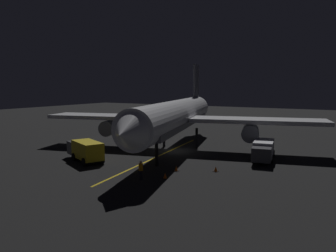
# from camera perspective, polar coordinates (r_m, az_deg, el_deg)

# --- Properties ---
(ground_plane) EXTENTS (180.00, 180.00, 0.20)m
(ground_plane) POSITION_cam_1_polar(r_m,az_deg,el_deg) (42.79, 1.35, -4.50)
(ground_plane) COLOR black
(apron_guide_stripe) EXTENTS (3.17, 26.04, 0.01)m
(apron_guide_stripe) POSITION_cam_1_polar(r_m,az_deg,el_deg) (39.52, -1.79, -5.32)
(apron_guide_stripe) COLOR gold
(apron_guide_stripe) RESTS_ON ground_plane
(airliner) EXTENTS (37.11, 36.96, 11.98)m
(airliner) POSITION_cam_1_polar(r_m,az_deg,el_deg) (42.70, 1.57, 1.71)
(airliner) COLOR white
(airliner) RESTS_ON ground_plane
(baggage_truck) EXTENTS (6.54, 4.46, 2.33)m
(baggage_truck) POSITION_cam_1_polar(r_m,az_deg,el_deg) (37.98, -14.25, -4.18)
(baggage_truck) COLOR gold
(baggage_truck) RESTS_ON ground_plane
(catering_truck) EXTENTS (3.09, 6.23, 2.24)m
(catering_truck) POSITION_cam_1_polar(r_m,az_deg,el_deg) (38.53, 16.31, -4.15)
(catering_truck) COLOR silver
(catering_truck) RESTS_ON ground_plane
(ground_crew_worker) EXTENTS (0.40, 0.40, 1.74)m
(ground_crew_worker) POSITION_cam_1_polar(r_m,az_deg,el_deg) (29.84, -4.78, -7.70)
(ground_crew_worker) COLOR black
(ground_crew_worker) RESTS_ON ground_plane
(traffic_cone_near_left) EXTENTS (0.50, 0.50, 0.55)m
(traffic_cone_near_left) POSITION_cam_1_polar(r_m,az_deg,el_deg) (30.24, -0.51, -8.72)
(traffic_cone_near_left) COLOR #EA590F
(traffic_cone_near_left) RESTS_ON ground_plane
(traffic_cone_near_right) EXTENTS (0.50, 0.50, 0.55)m
(traffic_cone_near_right) POSITION_cam_1_polar(r_m,az_deg,el_deg) (32.79, 1.44, -7.47)
(traffic_cone_near_right) COLOR #EA590F
(traffic_cone_near_right) RESTS_ON ground_plane
(traffic_cone_under_wing) EXTENTS (0.50, 0.50, 0.55)m
(traffic_cone_under_wing) POSITION_cam_1_polar(r_m,az_deg,el_deg) (32.95, 8.35, -7.47)
(traffic_cone_under_wing) COLOR #EA590F
(traffic_cone_under_wing) RESTS_ON ground_plane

